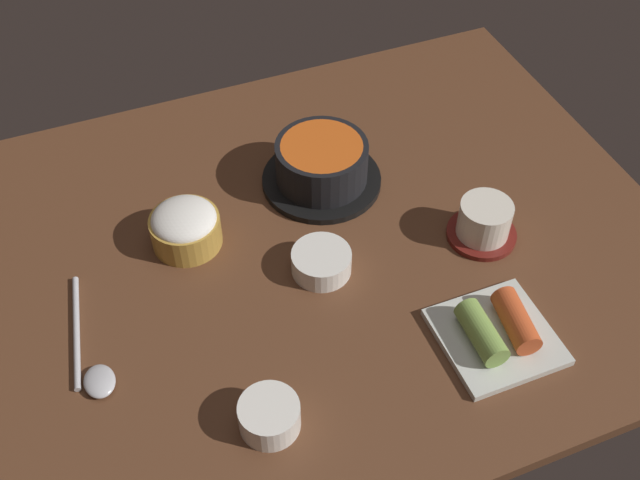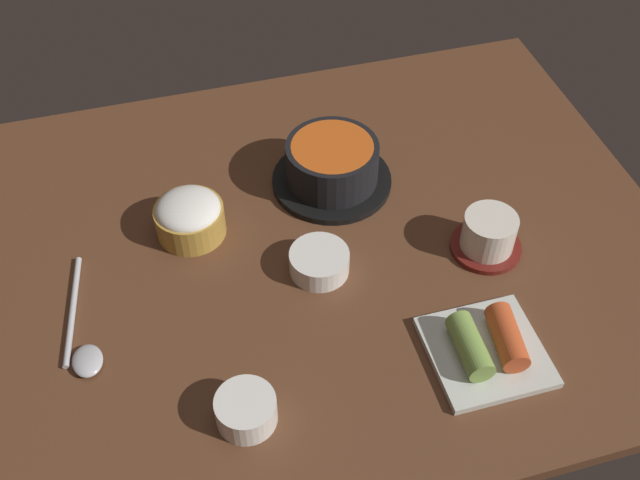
{
  "view_description": "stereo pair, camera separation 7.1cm",
  "coord_description": "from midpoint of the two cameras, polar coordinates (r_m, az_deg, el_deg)",
  "views": [
    {
      "loc": [
        -22.92,
        -64.44,
        78.91
      ],
      "look_at": [
        2.0,
        -2.0,
        5.0
      ],
      "focal_mm": 43.11,
      "sensor_mm": 36.0,
      "label": 1
    },
    {
      "loc": [
        -16.21,
        -66.72,
        78.91
      ],
      "look_at": [
        2.0,
        -2.0,
        5.0
      ],
      "focal_mm": 43.11,
      "sensor_mm": 36.0,
      "label": 2
    }
  ],
  "objects": [
    {
      "name": "rice_bowl",
      "position": [
        1.04,
        -11.93,
        0.93
      ],
      "size": [
        9.41,
        9.41,
        6.04
      ],
      "color": "#B78C38",
      "rests_on": "dining_table"
    },
    {
      "name": "kimchi_plate",
      "position": [
        0.94,
        10.92,
        -6.8
      ],
      "size": [
        13.41,
        13.41,
        4.25
      ],
      "color": "silver",
      "rests_on": "dining_table"
    },
    {
      "name": "stone_pot",
      "position": [
        1.09,
        -1.74,
        5.53
      ],
      "size": [
        17.25,
        17.25,
        7.04
      ],
      "color": "black",
      "rests_on": "dining_table"
    },
    {
      "name": "spoon",
      "position": [
        0.96,
        -18.67,
        -8.78
      ],
      "size": [
        4.78,
        19.12,
        1.35
      ],
      "color": "#B7B7BC",
      "rests_on": "dining_table"
    },
    {
      "name": "banchan_cup_center",
      "position": [
        0.99,
        -1.94,
        -1.68
      ],
      "size": [
        7.83,
        7.83,
        3.15
      ],
      "color": "white",
      "rests_on": "dining_table"
    },
    {
      "name": "side_bowl_near",
      "position": [
        0.86,
        -6.19,
        -12.92
      ],
      "size": [
        6.89,
        6.89,
        3.68
      ],
      "color": "white",
      "rests_on": "dining_table"
    },
    {
      "name": "dining_table",
      "position": [
        1.04,
        -3.39,
        -1.11
      ],
      "size": [
        100.0,
        76.0,
        2.0
      ],
      "primitive_type": "cube",
      "color": "#56331E",
      "rests_on": "ground"
    },
    {
      "name": "tea_cup_with_saucer",
      "position": [
        1.04,
        10.18,
        1.26
      ],
      "size": [
        9.48,
        9.48,
        5.8
      ],
      "color": "maroon",
      "rests_on": "dining_table"
    }
  ]
}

